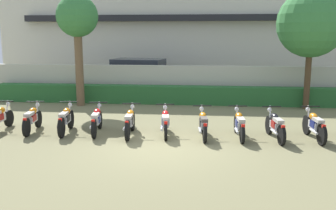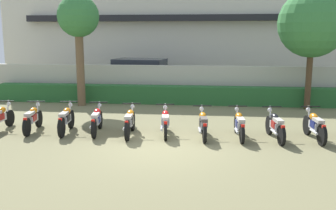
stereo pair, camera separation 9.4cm
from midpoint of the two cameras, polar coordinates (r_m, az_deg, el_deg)
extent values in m
plane|color=olive|center=(10.82, -1.17, -6.44)|extent=(60.00, 60.00, 0.00)
cube|color=beige|center=(25.65, 3.26, 11.86)|extent=(23.28, 6.00, 7.54)
cube|color=black|center=(22.42, 2.83, 13.03)|extent=(19.56, 0.50, 0.36)
cube|color=#BCB7A8|center=(18.18, 1.93, 3.26)|extent=(22.12, 0.30, 1.73)
cube|color=#28602D|center=(17.55, 1.75, 1.53)|extent=(17.70, 0.70, 0.84)
cube|color=black|center=(20.76, -4.05, 3.80)|extent=(4.72, 2.49, 1.00)
cube|color=#2D333D|center=(20.75, -4.60, 6.07)|extent=(2.92, 2.08, 0.65)
cylinder|color=black|center=(21.26, 0.80, 2.89)|extent=(0.70, 0.32, 0.68)
cylinder|color=black|center=(19.48, -0.50, 2.19)|extent=(0.70, 0.32, 0.68)
cylinder|color=black|center=(22.21, -7.13, 3.14)|extent=(0.70, 0.32, 0.68)
cylinder|color=black|center=(20.52, -9.03, 2.49)|extent=(0.70, 0.32, 0.68)
cylinder|color=brown|center=(17.48, -13.40, 5.34)|extent=(0.36, 0.36, 3.34)
sphere|color=#387A3D|center=(17.44, -13.73, 12.92)|extent=(1.83, 1.83, 1.83)
cylinder|color=#4C3823|center=(17.24, 20.18, 3.76)|extent=(0.26, 0.26, 2.65)
sphere|color=#387A3D|center=(17.15, 20.67, 11.48)|extent=(2.85, 2.85, 2.85)
cylinder|color=black|center=(14.36, -23.07, -1.86)|extent=(0.12, 0.58, 0.58)
ellipsoid|color=orange|center=(13.83, -24.13, -0.77)|extent=(0.24, 0.45, 0.22)
cylinder|color=silver|center=(14.22, -23.33, -0.67)|extent=(0.06, 0.23, 0.65)
cylinder|color=black|center=(14.08, -23.58, 0.54)|extent=(0.60, 0.07, 0.04)
sphere|color=silver|center=(14.28, -23.18, 0.12)|extent=(0.14, 0.14, 0.14)
cylinder|color=black|center=(13.84, -19.19, -2.00)|extent=(0.17, 0.60, 0.59)
cylinder|color=black|center=(12.71, -20.80, -3.19)|extent=(0.17, 0.60, 0.59)
cube|color=silver|center=(13.19, -20.07, -1.98)|extent=(0.28, 0.62, 0.22)
ellipsoid|color=orange|center=(13.31, -19.91, -0.86)|extent=(0.28, 0.47, 0.22)
cube|color=#B2ADA3|center=(12.94, -20.44, -1.29)|extent=(0.27, 0.54, 0.10)
cube|color=red|center=(12.55, -21.03, -2.05)|extent=(0.11, 0.09, 0.08)
cylinder|color=silver|center=(13.69, -19.38, -0.78)|extent=(0.08, 0.23, 0.65)
cylinder|color=black|center=(13.55, -19.57, 0.48)|extent=(0.60, 0.12, 0.04)
sphere|color=silver|center=(13.77, -19.29, 0.05)|extent=(0.14, 0.14, 0.14)
cylinder|color=silver|center=(13.03, -20.87, -2.77)|extent=(0.15, 0.55, 0.07)
cube|color=#A51414|center=(13.14, -20.15, -1.82)|extent=(0.29, 0.39, 0.20)
cylinder|color=black|center=(13.35, -14.69, -2.10)|extent=(0.17, 0.64, 0.64)
cylinder|color=black|center=(12.20, -16.02, -3.34)|extent=(0.17, 0.64, 0.64)
cube|color=silver|center=(12.70, -15.41, -2.08)|extent=(0.27, 0.62, 0.22)
ellipsoid|color=orange|center=(12.81, -15.27, -0.91)|extent=(0.27, 0.46, 0.22)
cube|color=#B2ADA3|center=(12.43, -15.72, -1.37)|extent=(0.26, 0.54, 0.10)
cube|color=red|center=(12.05, -16.21, -2.16)|extent=(0.11, 0.09, 0.08)
cylinder|color=silver|center=(13.20, -14.84, -0.83)|extent=(0.08, 0.23, 0.65)
cylinder|color=black|center=(13.06, -15.00, 0.47)|extent=(0.60, 0.11, 0.04)
sphere|color=silver|center=(13.27, -14.77, 0.02)|extent=(0.14, 0.14, 0.14)
cylinder|color=silver|center=(12.52, -16.20, -2.91)|extent=(0.14, 0.55, 0.07)
cube|color=black|center=(12.64, -15.48, -1.91)|extent=(0.28, 0.39, 0.20)
cylinder|color=black|center=(13.11, -10.48, -2.24)|extent=(0.18, 0.61, 0.60)
cylinder|color=black|center=(11.90, -11.35, -3.57)|extent=(0.18, 0.61, 0.60)
cube|color=silver|center=(12.42, -10.95, -2.25)|extent=(0.28, 0.62, 0.22)
ellipsoid|color=red|center=(12.54, -10.87, -1.06)|extent=(0.28, 0.47, 0.22)
cube|color=beige|center=(12.15, -11.15, -1.53)|extent=(0.27, 0.54, 0.10)
cube|color=red|center=(11.74, -11.47, -2.36)|extent=(0.11, 0.09, 0.08)
cylinder|color=silver|center=(12.96, -10.58, -0.95)|extent=(0.08, 0.23, 0.65)
cylinder|color=black|center=(12.81, -10.69, 0.38)|extent=(0.60, 0.12, 0.04)
sphere|color=silver|center=(13.03, -10.54, -0.07)|extent=(0.14, 0.14, 0.14)
cylinder|color=silver|center=(12.23, -11.66, -3.10)|extent=(0.15, 0.55, 0.07)
cube|color=navy|center=(12.36, -10.99, -2.08)|extent=(0.29, 0.39, 0.20)
cylinder|color=black|center=(12.68, -5.59, -2.48)|extent=(0.14, 0.63, 0.63)
cylinder|color=black|center=(11.48, -6.39, -3.88)|extent=(0.14, 0.63, 0.63)
cube|color=silver|center=(11.99, -6.01, -2.51)|extent=(0.24, 0.61, 0.22)
ellipsoid|color=orange|center=(12.11, -5.93, -1.27)|extent=(0.25, 0.46, 0.22)
cube|color=#B2ADA3|center=(11.73, -6.18, -1.76)|extent=(0.24, 0.53, 0.10)
cube|color=red|center=(11.31, -6.49, -2.63)|extent=(0.11, 0.09, 0.08)
cylinder|color=silver|center=(12.52, -5.67, -1.15)|extent=(0.07, 0.23, 0.65)
cylinder|color=black|center=(12.38, -5.75, 0.22)|extent=(0.60, 0.08, 0.04)
sphere|color=silver|center=(12.60, -5.62, -0.25)|extent=(0.14, 0.14, 0.14)
cylinder|color=silver|center=(11.80, -6.74, -3.39)|extent=(0.11, 0.55, 0.07)
cube|color=black|center=(11.93, -6.05, -2.33)|extent=(0.27, 0.38, 0.20)
cylinder|color=black|center=(12.66, -0.65, -2.61)|extent=(0.16, 0.57, 0.56)
cylinder|color=black|center=(11.49, -0.58, -3.96)|extent=(0.16, 0.57, 0.56)
cube|color=silver|center=(11.99, -0.61, -2.61)|extent=(0.28, 0.62, 0.22)
ellipsoid|color=red|center=(12.11, -0.62, -1.37)|extent=(0.28, 0.46, 0.22)
cube|color=beige|center=(11.72, -0.60, -1.87)|extent=(0.27, 0.54, 0.10)
cube|color=red|center=(11.33, -0.57, -2.72)|extent=(0.11, 0.09, 0.08)
cylinder|color=silver|center=(12.50, -0.64, -1.27)|extent=(0.08, 0.23, 0.65)
cylinder|color=black|center=(12.35, -0.64, 0.10)|extent=(0.60, 0.11, 0.04)
sphere|color=silver|center=(12.57, -0.65, -0.37)|extent=(0.14, 0.14, 0.14)
cylinder|color=silver|center=(11.78, -1.18, -3.51)|extent=(0.14, 0.55, 0.07)
cube|color=navy|center=(11.93, -0.61, -2.43)|extent=(0.28, 0.39, 0.20)
cylinder|color=black|center=(12.45, 4.85, -2.85)|extent=(0.15, 0.58, 0.57)
cylinder|color=black|center=(11.26, 5.35, -4.29)|extent=(0.15, 0.58, 0.57)
cube|color=silver|center=(11.77, 5.12, -2.88)|extent=(0.26, 0.62, 0.22)
ellipsoid|color=orange|center=(11.89, 5.07, -1.62)|extent=(0.26, 0.46, 0.22)
cube|color=#4C4742|center=(11.50, 5.23, -2.13)|extent=(0.25, 0.54, 0.10)
cube|color=red|center=(11.10, 5.42, -3.02)|extent=(0.11, 0.09, 0.08)
cylinder|color=silver|center=(12.29, 4.91, -1.50)|extent=(0.07, 0.23, 0.65)
cylinder|color=black|center=(12.14, 4.97, -0.11)|extent=(0.60, 0.10, 0.04)
sphere|color=silver|center=(12.36, 4.88, -0.57)|extent=(0.14, 0.14, 0.14)
cylinder|color=silver|center=(11.55, 4.62, -3.80)|extent=(0.13, 0.55, 0.07)
cube|color=black|center=(11.71, 5.14, -2.70)|extent=(0.28, 0.38, 0.20)
cylinder|color=black|center=(12.57, 10.07, -2.86)|extent=(0.13, 0.57, 0.56)
cylinder|color=black|center=(11.34, 10.93, -4.35)|extent=(0.13, 0.57, 0.56)
cube|color=silver|center=(11.87, 10.53, -2.92)|extent=(0.24, 0.61, 0.22)
ellipsoid|color=orange|center=(11.98, 10.45, -1.67)|extent=(0.25, 0.45, 0.22)
cube|color=#B2ADA3|center=(11.60, 10.73, -2.18)|extent=(0.23, 0.53, 0.10)
cube|color=red|center=(11.18, 11.05, -3.10)|extent=(0.11, 0.09, 0.08)
cylinder|color=silver|center=(12.41, 10.17, -1.52)|extent=(0.07, 0.23, 0.65)
cylinder|color=black|center=(12.26, 10.27, -0.14)|extent=(0.60, 0.08, 0.04)
sphere|color=silver|center=(12.48, 10.13, -0.61)|extent=(0.14, 0.14, 0.14)
cylinder|color=silver|center=(11.64, 10.10, -3.83)|extent=(0.11, 0.55, 0.07)
cube|color=navy|center=(11.81, 10.57, -2.75)|extent=(0.26, 0.38, 0.20)
cylinder|color=black|center=(12.61, 14.81, -2.94)|extent=(0.17, 0.60, 0.60)
cylinder|color=black|center=(11.43, 16.55, -4.40)|extent=(0.17, 0.60, 0.60)
cube|color=silver|center=(11.93, 15.74, -3.00)|extent=(0.28, 0.62, 0.22)
ellipsoid|color=black|center=(12.04, 15.56, -1.74)|extent=(0.28, 0.46, 0.22)
cube|color=#B2ADA3|center=(11.67, 16.12, -2.25)|extent=(0.27, 0.54, 0.10)
cube|color=red|center=(11.27, 16.78, -3.16)|extent=(0.11, 0.09, 0.08)
cylinder|color=silver|center=(12.45, 14.99, -1.60)|extent=(0.08, 0.23, 0.65)
cylinder|color=black|center=(12.31, 15.18, -0.23)|extent=(0.60, 0.11, 0.04)
sphere|color=silver|center=(12.52, 14.89, -0.69)|extent=(0.14, 0.14, 0.14)
cylinder|color=silver|center=(11.70, 15.50, -3.91)|extent=(0.14, 0.55, 0.07)
cube|color=#A51414|center=(11.88, 15.82, -2.82)|extent=(0.28, 0.39, 0.20)
cylinder|color=black|center=(12.92, 20.05, -2.83)|extent=(0.15, 0.63, 0.63)
cylinder|color=black|center=(11.79, 21.99, -4.20)|extent=(0.15, 0.63, 0.63)
cube|color=silver|center=(12.28, 21.10, -2.86)|extent=(0.25, 0.62, 0.22)
ellipsoid|color=orange|center=(12.38, 20.91, -1.65)|extent=(0.26, 0.46, 0.22)
cube|color=#B2ADA3|center=(12.02, 21.54, -2.14)|extent=(0.25, 0.54, 0.10)
cube|color=red|center=(11.64, 22.26, -2.99)|extent=(0.11, 0.09, 0.08)
cylinder|color=silver|center=(12.77, 20.27, -1.53)|extent=(0.07, 0.23, 0.65)
cylinder|color=black|center=(12.63, 20.50, -0.19)|extent=(0.60, 0.09, 0.04)
sphere|color=silver|center=(12.84, 20.16, -0.64)|extent=(0.14, 0.14, 0.14)
cylinder|color=silver|center=(12.04, 20.93, -3.74)|extent=(0.12, 0.55, 0.07)
cube|color=navy|center=(12.22, 21.20, -2.69)|extent=(0.27, 0.38, 0.20)
camera|label=1|loc=(0.05, -90.22, -0.04)|focal=40.35mm
camera|label=2|loc=(0.05, 89.78, 0.04)|focal=40.35mm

